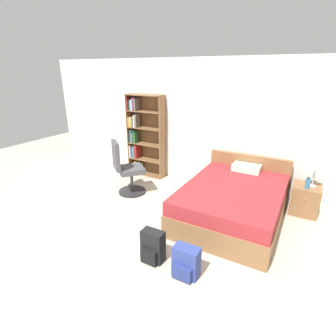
# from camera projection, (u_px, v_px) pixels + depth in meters

# --- Properties ---
(ground_plane) EXTENTS (14.00, 14.00, 0.00)m
(ground_plane) POSITION_uv_depth(u_px,v_px,m) (129.00, 287.00, 3.04)
(ground_plane) COLOR #BCB29E
(wall_back) EXTENTS (9.00, 0.06, 2.60)m
(wall_back) POSITION_uv_depth(u_px,v_px,m) (224.00, 127.00, 5.22)
(wall_back) COLOR white
(wall_back) RESTS_ON ground_plane
(bookshelf) EXTENTS (0.89, 0.27, 1.86)m
(bookshelf) POSITION_uv_depth(u_px,v_px,m) (142.00, 137.00, 6.05)
(bookshelf) COLOR brown
(bookshelf) RESTS_ON ground_plane
(bed) EXTENTS (1.52, 2.10, 0.84)m
(bed) POSITION_uv_depth(u_px,v_px,m) (234.00, 201.00, 4.39)
(bed) COLOR brown
(bed) RESTS_ON ground_plane
(office_chair) EXTENTS (0.71, 0.72, 1.10)m
(office_chair) POSITION_uv_depth(u_px,v_px,m) (126.00, 170.00, 5.18)
(office_chair) COLOR #232326
(office_chair) RESTS_ON ground_plane
(nightstand) EXTENTS (0.45, 0.49, 0.51)m
(nightstand) POSITION_uv_depth(u_px,v_px,m) (305.00, 199.00, 4.54)
(nightstand) COLOR brown
(nightstand) RESTS_ON ground_plane
(table_lamp) EXTENTS (0.25, 0.25, 0.50)m
(table_lamp) POSITION_uv_depth(u_px,v_px,m) (316.00, 164.00, 4.28)
(table_lamp) COLOR #B2B2B7
(table_lamp) RESTS_ON nightstand
(water_bottle) EXTENTS (0.07, 0.07, 0.19)m
(water_bottle) POSITION_uv_depth(u_px,v_px,m) (308.00, 183.00, 4.33)
(water_bottle) COLOR teal
(water_bottle) RESTS_ON nightstand
(backpack_blue) EXTENTS (0.32, 0.24, 0.39)m
(backpack_blue) POSITION_uv_depth(u_px,v_px,m) (186.00, 262.00, 3.16)
(backpack_blue) COLOR navy
(backpack_blue) RESTS_ON ground_plane
(backpack_black) EXTENTS (0.30, 0.22, 0.44)m
(backpack_black) POSITION_uv_depth(u_px,v_px,m) (153.00, 247.00, 3.40)
(backpack_black) COLOR black
(backpack_black) RESTS_ON ground_plane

